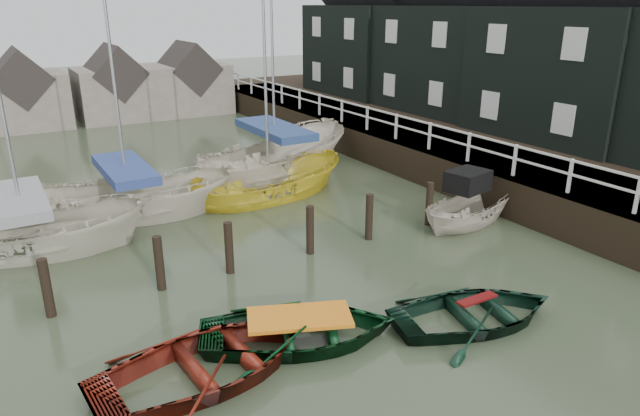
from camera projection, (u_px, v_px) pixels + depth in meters
ground at (330, 311)px, 13.01m from camera, size 120.00×120.00×0.00m
pier at (393, 144)px, 25.41m from camera, size 3.04×32.00×2.70m
land_strip at (482, 144)px, 28.30m from camera, size 14.00×38.00×1.50m
quay_houses at (516, 25)px, 25.28m from camera, size 6.52×28.14×10.01m
mooring_pilings at (233, 254)px, 14.74m from camera, size 13.72×0.22×1.80m
far_sheds at (113, 88)px, 33.83m from camera, size 14.00×4.08×4.39m
rowboat_red at (211, 377)px, 10.73m from camera, size 4.64×3.51×0.91m
rowboat_green at (300, 342)px, 11.82m from camera, size 4.87×4.23×0.84m
rowboat_dkgreen at (475, 323)px, 12.52m from camera, size 4.35×3.54×0.79m
motorboat at (468, 218)px, 18.30m from camera, size 4.30×2.34×2.44m
sailboat_a at (28, 249)px, 16.16m from camera, size 6.99×4.45×10.80m
sailboat_b at (130, 213)px, 18.87m from camera, size 7.33×4.51×12.76m
sailboat_c at (269, 196)px, 20.70m from camera, size 6.29×2.82×11.15m
sailboat_d at (276, 171)px, 23.58m from camera, size 8.57×5.57×12.78m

